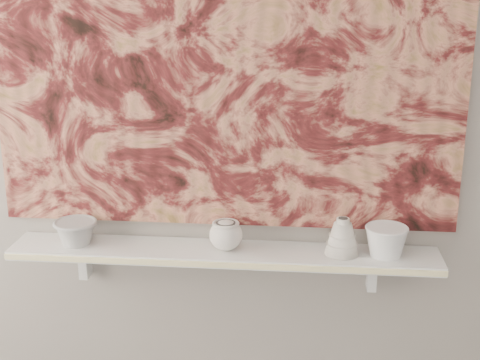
# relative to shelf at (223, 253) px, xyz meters

# --- Properties ---
(wall_back) EXTENTS (3.60, 0.00, 3.60)m
(wall_back) POSITION_rel_shelf_xyz_m (0.00, 0.09, 0.44)
(wall_back) COLOR gray
(wall_back) RESTS_ON floor
(shelf) EXTENTS (1.40, 0.18, 0.03)m
(shelf) POSITION_rel_shelf_xyz_m (0.00, 0.00, 0.00)
(shelf) COLOR silver
(shelf) RESTS_ON wall_back
(shelf_stripe) EXTENTS (1.40, 0.01, 0.02)m
(shelf_stripe) POSITION_rel_shelf_xyz_m (0.00, -0.09, 0.00)
(shelf_stripe) COLOR #F9EDA6
(shelf_stripe) RESTS_ON shelf
(bracket_left) EXTENTS (0.03, 0.06, 0.12)m
(bracket_left) POSITION_rel_shelf_xyz_m (-0.49, 0.06, -0.07)
(bracket_left) COLOR silver
(bracket_left) RESTS_ON wall_back
(bracket_right) EXTENTS (0.03, 0.06, 0.12)m
(bracket_right) POSITION_rel_shelf_xyz_m (0.49, 0.06, -0.07)
(bracket_right) COLOR silver
(bracket_right) RESTS_ON wall_back
(painting) EXTENTS (1.50, 0.02, 1.10)m
(painting) POSITION_rel_shelf_xyz_m (0.00, 0.08, 0.62)
(painting) COLOR maroon
(painting) RESTS_ON wall_back
(house_motif) EXTENTS (0.09, 0.00, 0.08)m
(house_motif) POSITION_rel_shelf_xyz_m (0.45, 0.07, 0.32)
(house_motif) COLOR black
(house_motif) RESTS_ON painting
(bowl_grey) EXTENTS (0.18, 0.18, 0.08)m
(bowl_grey) POSITION_rel_shelf_xyz_m (-0.49, 0.00, 0.06)
(bowl_grey) COLOR gray
(bowl_grey) RESTS_ON shelf
(cup_cream) EXTENTS (0.14, 0.14, 0.10)m
(cup_cream) POSITION_rel_shelf_xyz_m (0.01, 0.00, 0.06)
(cup_cream) COLOR beige
(cup_cream) RESTS_ON shelf
(bell_vessel) EXTENTS (0.13, 0.13, 0.12)m
(bell_vessel) POSITION_rel_shelf_xyz_m (0.38, 0.00, 0.08)
(bell_vessel) COLOR beige
(bell_vessel) RESTS_ON shelf
(bowl_white) EXTENTS (0.16, 0.16, 0.10)m
(bowl_white) POSITION_rel_shelf_xyz_m (0.52, 0.00, 0.06)
(bowl_white) COLOR white
(bowl_white) RESTS_ON shelf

